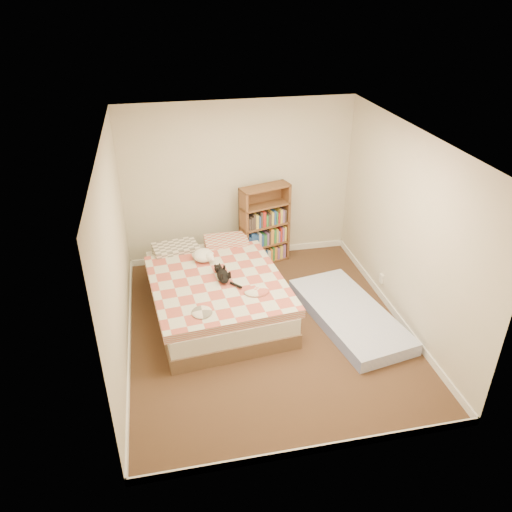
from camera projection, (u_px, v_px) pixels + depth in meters
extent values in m
cube|color=#472E1E|center=(267.00, 328.00, 6.48)|extent=(3.50, 4.00, 0.01)
cube|color=white|center=(270.00, 138.00, 5.25)|extent=(3.50, 4.00, 0.01)
cube|color=beige|center=(239.00, 183.00, 7.57)|extent=(3.50, 0.01, 2.50)
cube|color=beige|center=(322.00, 352.00, 4.16)|extent=(3.50, 0.01, 2.50)
cube|color=beige|center=(115.00, 258.00, 5.56)|extent=(0.01, 4.00, 2.50)
cube|color=beige|center=(406.00, 230.00, 6.17)|extent=(0.01, 4.00, 2.50)
cube|color=white|center=(240.00, 253.00, 8.15)|extent=(3.50, 0.02, 0.10)
cube|color=white|center=(313.00, 450.00, 4.75)|extent=(3.50, 0.02, 0.10)
cube|color=white|center=(130.00, 343.00, 6.14)|extent=(0.02, 4.00, 0.10)
cube|color=white|center=(392.00, 309.00, 6.76)|extent=(0.02, 4.00, 0.10)
cube|color=white|center=(382.00, 279.00, 6.98)|extent=(0.03, 0.09, 0.13)
cube|color=brown|center=(216.00, 302.00, 6.81)|extent=(1.82, 2.44, 0.21)
cube|color=silver|center=(215.00, 289.00, 6.71)|extent=(1.79, 2.39, 0.23)
cube|color=#C05447|center=(215.00, 278.00, 6.62)|extent=(1.86, 2.04, 0.11)
cube|color=#6D665C|center=(181.00, 249.00, 7.27)|extent=(0.67, 0.46, 0.17)
cube|color=#C05447|center=(232.00, 244.00, 7.40)|extent=(0.67, 0.46, 0.17)
cube|color=brown|center=(242.00, 227.00, 7.63)|extent=(0.11, 0.26, 1.28)
cube|color=brown|center=(288.00, 223.00, 7.76)|extent=(0.11, 0.26, 1.28)
cube|color=brown|center=(263.00, 222.00, 7.79)|extent=(0.74, 0.23, 1.28)
cube|color=brown|center=(264.00, 260.00, 8.00)|extent=(0.81, 0.46, 0.03)
cube|color=brown|center=(265.00, 225.00, 7.69)|extent=(0.81, 0.46, 0.03)
cube|color=brown|center=(265.00, 187.00, 7.39)|extent=(0.81, 0.46, 0.03)
cube|color=#7E8DD3|center=(349.00, 315.00, 6.59)|extent=(1.19, 2.03, 0.17)
ellipsoid|color=black|center=(223.00, 276.00, 6.46)|extent=(0.22, 0.37, 0.11)
sphere|color=black|center=(221.00, 268.00, 6.61)|extent=(0.13, 0.13, 0.11)
cone|color=black|center=(218.00, 264.00, 6.61)|extent=(0.04, 0.04, 0.04)
cone|color=black|center=(223.00, 264.00, 6.62)|extent=(0.04, 0.04, 0.04)
cylinder|color=black|center=(233.00, 286.00, 6.29)|extent=(0.07, 0.20, 0.04)
ellipsoid|color=white|center=(203.00, 255.00, 6.90)|extent=(0.32, 0.35, 0.15)
sphere|color=white|center=(210.00, 257.00, 6.82)|extent=(0.13, 0.13, 0.12)
sphere|color=white|center=(214.00, 259.00, 6.80)|extent=(0.06, 0.06, 0.05)
sphere|color=white|center=(194.00, 255.00, 6.93)|extent=(0.08, 0.08, 0.07)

